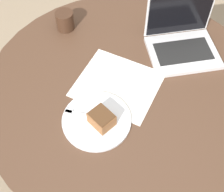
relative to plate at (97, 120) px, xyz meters
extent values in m
plane|color=gray|center=(0.07, -0.19, -0.76)|extent=(12.00, 12.00, 0.00)
cylinder|color=#4C3323|center=(0.07, -0.19, -0.75)|extent=(0.50, 0.50, 0.02)
cylinder|color=#4C3323|center=(0.07, -0.19, -0.39)|extent=(0.11, 0.11, 0.70)
cylinder|color=#4C3323|center=(0.07, -0.19, -0.02)|extent=(1.16, 1.16, 0.03)
cube|color=white|center=(0.09, -0.16, 0.00)|extent=(0.41, 0.40, 0.00)
cylinder|color=silver|center=(0.00, 0.00, 0.00)|extent=(0.26, 0.26, 0.01)
cube|color=brown|center=(-0.02, -0.01, 0.03)|extent=(0.09, 0.08, 0.05)
cube|color=#4D311C|center=(-0.02, -0.01, 0.06)|extent=(0.09, 0.08, 0.00)
cube|color=silver|center=(0.03, 0.02, 0.01)|extent=(0.14, 0.12, 0.00)
cube|color=silver|center=(0.09, 0.07, 0.01)|extent=(0.04, 0.04, 0.00)
cylinder|color=#3D2619|center=(0.50, -0.16, 0.04)|extent=(0.08, 0.08, 0.09)
cube|color=silver|center=(0.06, -0.49, 0.00)|extent=(0.33, 0.36, 0.02)
cube|color=black|center=(0.06, -0.49, 0.01)|extent=(0.22, 0.27, 0.00)
cube|color=silver|center=(0.17, -0.54, 0.11)|extent=(0.13, 0.26, 0.21)
cube|color=black|center=(0.17, -0.54, 0.11)|extent=(0.12, 0.25, 0.19)
camera|label=1|loc=(-0.52, 0.30, 1.00)|focal=50.00mm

